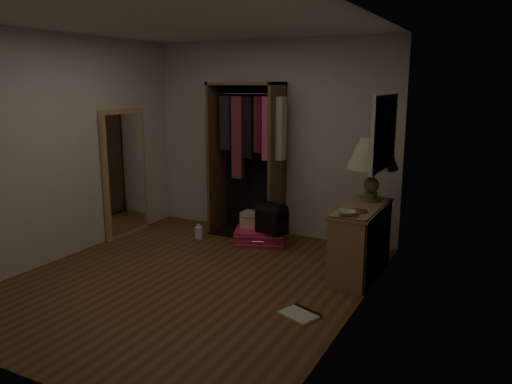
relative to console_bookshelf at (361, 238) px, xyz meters
The scene contains 13 objects.
ground 1.89m from the console_bookshelf, 146.03° to the right, with size 4.00×4.00×0.00m, color #523217.
room_walls 2.08m from the console_bookshelf, 145.84° to the right, with size 3.52×4.02×2.60m.
console_bookshelf is the anchor object (origin of this frame).
open_wardrobe 2.07m from the console_bookshelf, 157.15° to the left, with size 1.03×0.50×2.05m.
floor_mirror 3.27m from the console_bookshelf, behind, with size 0.06×0.80×1.70m.
pink_suitcase 1.52m from the console_bookshelf, 164.37° to the left, with size 0.76×0.67×0.19m.
train_case 1.61m from the console_bookshelf, 164.00° to the left, with size 0.31×0.22×0.22m.
black_bag 1.27m from the console_bookshelf, 164.87° to the left, with size 0.42×0.34×0.40m.
table_lamp 0.93m from the console_bookshelf, 89.32° to the left, with size 0.72×0.72×0.71m.
brass_tray 0.45m from the console_bookshelf, 89.17° to the right, with size 0.30×0.30×0.01m.
ceramic_bowl 0.58m from the console_bookshelf, 96.01° to the right, with size 0.19×0.19×0.05m, color #9BBA9F.
white_jug 2.29m from the console_bookshelf, behind, with size 0.15×0.15×0.20m.
floor_book 1.32m from the console_bookshelf, 98.37° to the right, with size 0.40×0.36×0.03m.
Camera 1 is at (2.87, -4.08, 2.04)m, focal length 35.00 mm.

